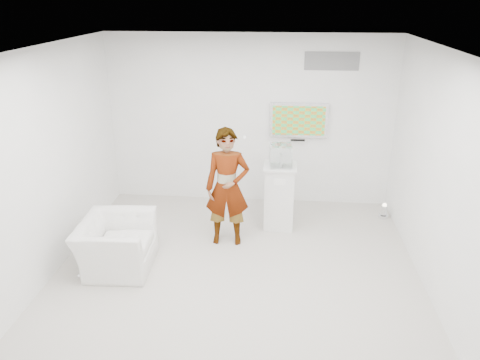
% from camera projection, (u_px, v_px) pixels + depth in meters
% --- Properties ---
extents(room, '(5.01, 5.01, 3.00)m').
position_uv_depth(room, '(236.00, 171.00, 5.92)').
color(room, '#B4ADA5').
rests_on(room, ground).
extents(tv, '(1.00, 0.08, 0.60)m').
position_uv_depth(tv, '(299.00, 120.00, 8.09)').
color(tv, silver).
rests_on(tv, room).
extents(logo_decal, '(0.90, 0.02, 0.30)m').
position_uv_depth(logo_decal, '(332.00, 61.00, 7.71)').
color(logo_decal, slate).
rests_on(logo_decal, room).
extents(person, '(0.68, 0.47, 1.81)m').
position_uv_depth(person, '(227.00, 188.00, 6.96)').
color(person, white).
rests_on(person, room).
extents(armchair, '(0.99, 1.12, 0.70)m').
position_uv_depth(armchair, '(116.00, 244.00, 6.50)').
color(armchair, white).
rests_on(armchair, room).
extents(pedestal, '(0.52, 0.52, 1.06)m').
position_uv_depth(pedestal, '(279.00, 196.00, 7.58)').
color(pedestal, silver).
rests_on(pedestal, room).
extents(floor_uplight, '(0.19, 0.19, 0.26)m').
position_uv_depth(floor_uplight, '(384.00, 211.00, 8.00)').
color(floor_uplight, silver).
rests_on(floor_uplight, room).
extents(vitrine, '(0.37, 0.37, 0.34)m').
position_uv_depth(vitrine, '(281.00, 155.00, 7.31)').
color(vitrine, silver).
rests_on(vitrine, pedestal).
extents(console, '(0.05, 0.15, 0.21)m').
position_uv_depth(console, '(280.00, 159.00, 7.34)').
color(console, silver).
rests_on(console, pedestal).
extents(wii_remote, '(0.04, 0.13, 0.03)m').
position_uv_depth(wii_remote, '(245.00, 138.00, 6.82)').
color(wii_remote, silver).
rests_on(wii_remote, person).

